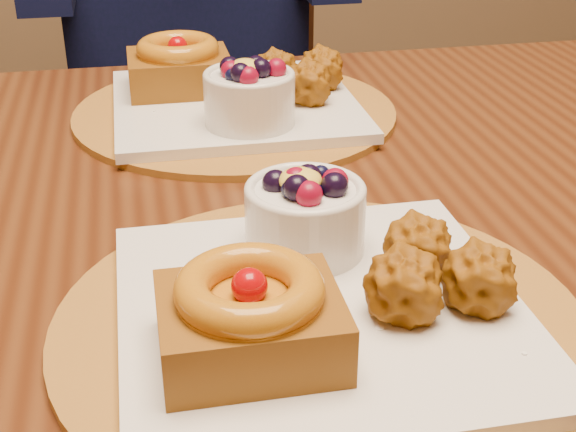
# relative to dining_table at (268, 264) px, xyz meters

# --- Properties ---
(dining_table) EXTENTS (1.60, 0.90, 0.76)m
(dining_table) POSITION_rel_dining_table_xyz_m (0.00, 0.00, 0.00)
(dining_table) COLOR #3B190A
(dining_table) RESTS_ON ground
(place_setting_near) EXTENTS (0.38, 0.38, 0.09)m
(place_setting_near) POSITION_rel_dining_table_xyz_m (-0.00, -0.21, 0.10)
(place_setting_near) COLOR brown
(place_setting_near) RESTS_ON dining_table
(place_setting_far) EXTENTS (0.38, 0.38, 0.09)m
(place_setting_far) POSITION_rel_dining_table_xyz_m (-0.00, 0.21, 0.11)
(place_setting_far) COLOR brown
(place_setting_far) RESTS_ON dining_table
(chair_far) EXTENTS (0.58, 0.58, 0.92)m
(chair_far) POSITION_rel_dining_table_xyz_m (0.15, 0.94, -0.17)
(chair_far) COLOR black
(chair_far) RESTS_ON ground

